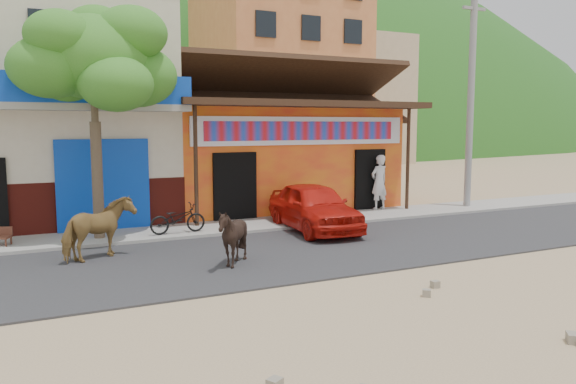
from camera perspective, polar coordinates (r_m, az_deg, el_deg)
name	(u,v)px	position (r m, az deg, el deg)	size (l,w,h in m)	color
ground	(375,274)	(11.71, 8.79, -8.26)	(120.00, 120.00, 0.00)	#9E825B
road	(316,249)	(13.77, 2.81, -5.82)	(60.00, 5.00, 0.04)	#28282B
sidewalk	(259,225)	(16.85, -2.95, -3.36)	(60.00, 2.00, 0.12)	gray
dance_club	(266,158)	(21.09, -2.25, 3.45)	(8.00, 6.00, 3.60)	orange
cafe_building	(47,110)	(19.29, -23.30, 7.65)	(7.00, 6.00, 7.00)	beige
apartment_front	(277,79)	(36.82, -1.10, 11.42)	(9.00, 9.00, 12.00)	#CC723F
apartment_rear	(347,101)	(46.32, 5.97, 9.19)	(8.00, 8.00, 10.00)	tan
hillside	(64,56)	(80.03, -21.80, 12.75)	(100.00, 40.00, 24.00)	#194C14
tree	(95,122)	(15.18, -19.01, 6.78)	(3.00, 3.00, 6.00)	#2D721E
utility_pole	(471,94)	(21.22, 18.09, 9.41)	(0.24, 0.24, 8.00)	gray
cow_tan	(99,229)	(13.22, -18.69, -3.57)	(0.74, 1.63, 1.38)	olive
cow_dark	(233,237)	(12.01, -5.65, -4.58)	(1.01, 1.14, 1.25)	black
red_car	(314,207)	(15.98, 2.64, -1.50)	(1.62, 4.02, 1.37)	red
scooter	(178,219)	(15.45, -11.14, -2.67)	(0.53, 1.53, 0.80)	black
pedestrian	(379,182)	(19.67, 9.24, 0.99)	(0.69, 0.45, 1.90)	silver
cafe_chair_left	(1,229)	(15.30, -27.11, -3.35)	(0.38, 0.38, 0.82)	#4B2419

